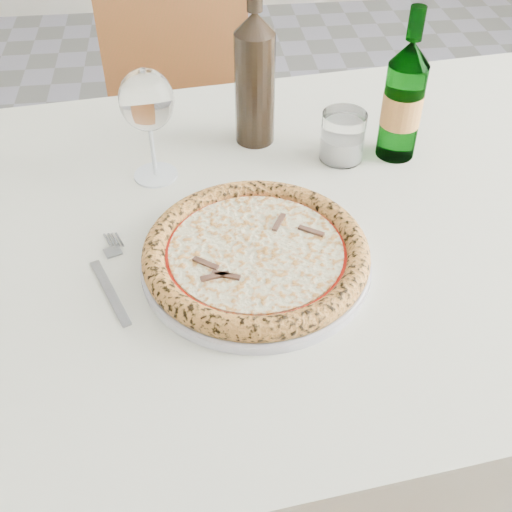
{
  "coord_description": "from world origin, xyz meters",
  "views": [
    {
      "loc": [
        -0.08,
        -0.64,
        1.39
      ],
      "look_at": [
        0.0,
        0.04,
        0.78
      ],
      "focal_mm": 45.0,
      "sensor_mm": 36.0,
      "label": 1
    }
  ],
  "objects_px": {
    "dining_table": "(249,261)",
    "beer_bottle": "(403,100)",
    "wine_glass": "(147,103)",
    "tumbler": "(343,139)",
    "pizza": "(256,253)",
    "chair_far": "(182,115)",
    "plate": "(256,262)",
    "wine_bottle": "(255,77)"
  },
  "relations": [
    {
      "from": "beer_bottle",
      "to": "pizza",
      "type": "bearing_deg",
      "value": -136.75
    },
    {
      "from": "dining_table",
      "to": "wine_bottle",
      "type": "relative_size",
      "value": 5.76
    },
    {
      "from": "wine_glass",
      "to": "tumbler",
      "type": "bearing_deg",
      "value": 3.23
    },
    {
      "from": "wine_glass",
      "to": "wine_bottle",
      "type": "relative_size",
      "value": 0.67
    },
    {
      "from": "plate",
      "to": "pizza",
      "type": "bearing_deg",
      "value": 147.99
    },
    {
      "from": "pizza",
      "to": "wine_bottle",
      "type": "distance_m",
      "value": 0.36
    },
    {
      "from": "wine_glass",
      "to": "beer_bottle",
      "type": "xyz_separation_m",
      "value": [
        0.43,
        0.02,
        -0.03
      ]
    },
    {
      "from": "chair_far",
      "to": "wine_glass",
      "type": "relative_size",
      "value": 4.77
    },
    {
      "from": "wine_glass",
      "to": "beer_bottle",
      "type": "relative_size",
      "value": 0.74
    },
    {
      "from": "chair_far",
      "to": "wine_bottle",
      "type": "relative_size",
      "value": 3.22
    },
    {
      "from": "wine_glass",
      "to": "chair_far",
      "type": "bearing_deg",
      "value": 85.53
    },
    {
      "from": "plate",
      "to": "wine_glass",
      "type": "height_order",
      "value": "wine_glass"
    },
    {
      "from": "wine_glass",
      "to": "wine_bottle",
      "type": "xyz_separation_m",
      "value": [
        0.18,
        0.1,
        -0.02
      ]
    },
    {
      "from": "chair_far",
      "to": "wine_glass",
      "type": "distance_m",
      "value": 0.7
    },
    {
      "from": "beer_bottle",
      "to": "wine_glass",
      "type": "bearing_deg",
      "value": -177.35
    },
    {
      "from": "pizza",
      "to": "beer_bottle",
      "type": "xyz_separation_m",
      "value": [
        0.28,
        0.27,
        0.08
      ]
    },
    {
      "from": "chair_far",
      "to": "tumbler",
      "type": "height_order",
      "value": "chair_far"
    },
    {
      "from": "plate",
      "to": "beer_bottle",
      "type": "distance_m",
      "value": 0.4
    },
    {
      "from": "chair_far",
      "to": "tumbler",
      "type": "bearing_deg",
      "value": -64.13
    },
    {
      "from": "tumbler",
      "to": "wine_bottle",
      "type": "bearing_deg",
      "value": 151.5
    },
    {
      "from": "chair_far",
      "to": "plate",
      "type": "xyz_separation_m",
      "value": [
        0.1,
        -0.84,
        0.23
      ]
    },
    {
      "from": "wine_glass",
      "to": "tumbler",
      "type": "xyz_separation_m",
      "value": [
        0.33,
        0.02,
        -0.1
      ]
    },
    {
      "from": "beer_bottle",
      "to": "tumbler",
      "type": "bearing_deg",
      "value": -179.31
    },
    {
      "from": "wine_bottle",
      "to": "dining_table",
      "type": "bearing_deg",
      "value": -99.1
    },
    {
      "from": "wine_glass",
      "to": "beer_bottle",
      "type": "height_order",
      "value": "beer_bottle"
    },
    {
      "from": "dining_table",
      "to": "plate",
      "type": "relative_size",
      "value": 5.02
    },
    {
      "from": "beer_bottle",
      "to": "wine_bottle",
      "type": "relative_size",
      "value": 0.92
    },
    {
      "from": "dining_table",
      "to": "chair_far",
      "type": "distance_m",
      "value": 0.76
    },
    {
      "from": "chair_far",
      "to": "plate",
      "type": "relative_size",
      "value": 2.8
    },
    {
      "from": "chair_far",
      "to": "pizza",
      "type": "height_order",
      "value": "chair_far"
    },
    {
      "from": "dining_table",
      "to": "pizza",
      "type": "relative_size",
      "value": 5.12
    },
    {
      "from": "wine_glass",
      "to": "beer_bottle",
      "type": "bearing_deg",
      "value": 2.65
    },
    {
      "from": "wine_glass",
      "to": "pizza",
      "type": "bearing_deg",
      "value": -59.69
    },
    {
      "from": "dining_table",
      "to": "beer_bottle",
      "type": "xyz_separation_m",
      "value": [
        0.28,
        0.17,
        0.19
      ]
    },
    {
      "from": "plate",
      "to": "wine_glass",
      "type": "distance_m",
      "value": 0.31
    },
    {
      "from": "chair_far",
      "to": "pizza",
      "type": "xyz_separation_m",
      "value": [
        0.1,
        -0.84,
        0.25
      ]
    },
    {
      "from": "chair_far",
      "to": "plate",
      "type": "distance_m",
      "value": 0.88
    },
    {
      "from": "pizza",
      "to": "beer_bottle",
      "type": "distance_m",
      "value": 0.4
    },
    {
      "from": "chair_far",
      "to": "tumbler",
      "type": "xyz_separation_m",
      "value": [
        0.28,
        -0.58,
        0.26
      ]
    },
    {
      "from": "chair_far",
      "to": "tumbler",
      "type": "relative_size",
      "value": 10.7
    },
    {
      "from": "chair_far",
      "to": "beer_bottle",
      "type": "relative_size",
      "value": 3.51
    },
    {
      "from": "chair_far",
      "to": "wine_bottle",
      "type": "xyz_separation_m",
      "value": [
        0.14,
        -0.5,
        0.35
      ]
    }
  ]
}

